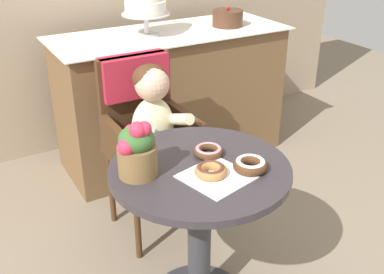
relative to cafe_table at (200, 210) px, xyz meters
The scene contains 11 objects.
cafe_table is the anchor object (origin of this frame).
wicker_chair 0.71m from the cafe_table, 84.55° to the left, with size 0.42×0.45×0.95m.
seated_child 0.57m from the cafe_table, 82.98° to the left, with size 0.27×0.32×0.73m.
paper_napkin 0.24m from the cafe_table, 83.32° to the right, with size 0.23×0.23×0.00m, color white.
donut_front 0.25m from the cafe_table, 38.81° to the left, with size 0.12×0.12×0.04m.
donut_mid 0.25m from the cafe_table, 93.40° to the right, with size 0.12×0.12×0.04m.
donut_side 0.31m from the cafe_table, 38.61° to the right, with size 0.13×0.13×0.05m.
flower_vase 0.41m from the cafe_table, 165.24° to the left, with size 0.16×0.15×0.23m.
display_counter 1.41m from the cafe_table, 67.07° to the left, with size 1.56×0.62×0.90m.
tiered_cake_stand 1.48m from the cafe_table, 73.70° to the left, with size 0.30×0.30×0.33m.
round_layer_cake 1.65m from the cafe_table, 52.65° to the left, with size 0.20×0.20×0.13m.
Camera 1 is at (-0.81, -1.35, 1.64)m, focal length 43.33 mm.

